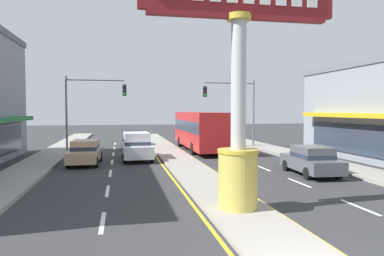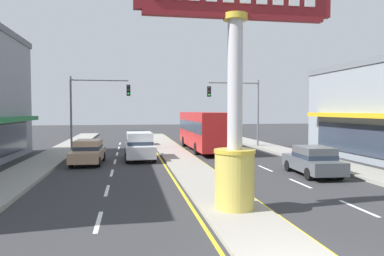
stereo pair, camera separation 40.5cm
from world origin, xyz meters
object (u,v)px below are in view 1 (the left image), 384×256
at_px(traffic_light_right_side, 235,101).
at_px(bus_near_left_lane, 200,129).
at_px(sedan_far_right_lane, 85,152).
at_px(sedan_near_right_lane, 311,160).
at_px(traffic_light_left_side, 89,100).
at_px(district_sign, 238,92).
at_px(suv_mid_left_lane, 137,146).
at_px(sedan_far_left_oncoming, 132,138).

relative_size(traffic_light_right_side, bus_near_left_lane, 0.55).
bearing_deg(bus_near_left_lane, sedan_far_right_lane, -144.14).
xyz_separation_m(traffic_light_right_side, sedan_near_right_lane, (-0.29, -13.85, -3.46)).
bearing_deg(traffic_light_left_side, sedan_near_right_lane, -46.29).
height_order(district_sign, traffic_light_left_side, district_sign).
xyz_separation_m(traffic_light_left_side, suv_mid_left_lane, (3.58, -5.41, -3.26)).
xyz_separation_m(traffic_light_right_side, suv_mid_left_lane, (-9.15, -6.24, -3.26)).
bearing_deg(sedan_near_right_lane, district_sign, -135.55).
height_order(district_sign, sedan_far_right_lane, district_sign).
height_order(traffic_light_right_side, bus_near_left_lane, traffic_light_right_side).
relative_size(traffic_light_left_side, sedan_far_right_lane, 1.42).
relative_size(district_sign, sedan_far_left_oncoming, 1.86).
distance_m(traffic_light_left_side, suv_mid_left_lane, 7.26).
distance_m(sedan_far_right_lane, suv_mid_left_lane, 3.57).
bearing_deg(sedan_far_left_oncoming, bus_near_left_lane, -39.28).
bearing_deg(traffic_light_left_side, bus_near_left_lane, -2.31).
bearing_deg(sedan_far_right_lane, sedan_near_right_lane, -27.19).
bearing_deg(traffic_light_right_side, district_sign, -107.82).
xyz_separation_m(district_sign, sedan_near_right_lane, (6.08, 5.96, -3.25)).
height_order(bus_near_left_lane, suv_mid_left_lane, bus_near_left_lane).
bearing_deg(sedan_far_right_lane, suv_mid_left_lane, 22.53).
relative_size(suv_mid_left_lane, sedan_far_left_oncoming, 1.08).
relative_size(bus_near_left_lane, suv_mid_left_lane, 2.41).
bearing_deg(suv_mid_left_lane, traffic_light_left_side, 123.54).
bearing_deg(sedan_far_right_lane, bus_near_left_lane, 35.86).
bearing_deg(traffic_light_right_side, traffic_light_left_side, -176.27).
bearing_deg(sedan_far_left_oncoming, traffic_light_right_side, -20.12).
distance_m(district_sign, bus_near_left_lane, 18.94).
xyz_separation_m(traffic_light_left_side, bus_near_left_lane, (9.15, -0.37, -2.38)).
relative_size(sedan_far_right_lane, suv_mid_left_lane, 0.94).
distance_m(traffic_light_left_side, traffic_light_right_side, 12.76).
height_order(suv_mid_left_lane, sedan_far_left_oncoming, suv_mid_left_lane).
height_order(sedan_near_right_lane, suv_mid_left_lane, suv_mid_left_lane).
relative_size(district_sign, suv_mid_left_lane, 1.72).
xyz_separation_m(sedan_near_right_lane, sedan_far_left_oncoming, (-8.86, 17.20, 0.00)).
relative_size(district_sign, sedan_far_right_lane, 1.84).
distance_m(district_sign, sedan_near_right_lane, 9.11).
bearing_deg(bus_near_left_lane, suv_mid_left_lane, -137.85).
relative_size(traffic_light_right_side, sedan_far_right_lane, 1.42).
xyz_separation_m(district_sign, suv_mid_left_lane, (-2.78, 13.58, -3.06)).
relative_size(sedan_near_right_lane, sedan_far_left_oncoming, 1.02).
relative_size(district_sign, bus_near_left_lane, 0.72).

